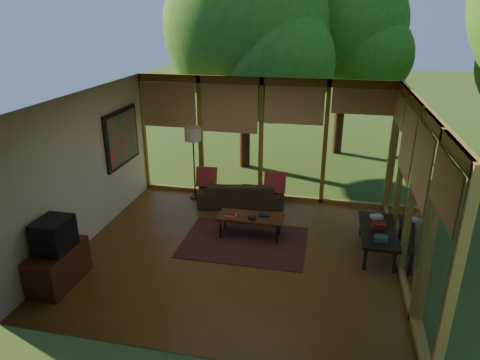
% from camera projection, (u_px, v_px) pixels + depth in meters
% --- Properties ---
extents(floor, '(5.50, 5.50, 0.00)m').
position_uv_depth(floor, '(236.00, 252.00, 7.53)').
color(floor, brown).
rests_on(floor, ground).
extents(ceiling, '(5.50, 5.50, 0.00)m').
position_uv_depth(ceiling, '(236.00, 99.00, 6.55)').
color(ceiling, white).
rests_on(ceiling, ground).
extents(wall_left, '(0.04, 5.00, 2.70)m').
position_uv_depth(wall_left, '(85.00, 169.00, 7.58)').
color(wall_left, beige).
rests_on(wall_left, ground).
extents(wall_front, '(5.50, 0.04, 2.70)m').
position_uv_depth(wall_front, '(187.00, 261.00, 4.76)').
color(wall_front, beige).
rests_on(wall_front, ground).
extents(window_wall_back, '(5.50, 0.12, 2.70)m').
position_uv_depth(window_wall_back, '(261.00, 140.00, 9.32)').
color(window_wall_back, olive).
rests_on(window_wall_back, ground).
extents(window_wall_right, '(0.12, 5.00, 2.70)m').
position_uv_depth(window_wall_right, '(412.00, 195.00, 6.50)').
color(window_wall_right, olive).
rests_on(window_wall_right, ground).
extents(tree_nw, '(4.08, 4.08, 5.65)m').
position_uv_depth(tree_nw, '(246.00, 27.00, 10.55)').
color(tree_nw, '#391F14').
rests_on(tree_nw, ground).
extents(tree_ne, '(3.26, 3.26, 5.30)m').
position_uv_depth(tree_ne, '(347.00, 24.00, 11.70)').
color(tree_ne, '#391F14').
rests_on(tree_ne, ground).
extents(rug, '(2.25, 1.59, 0.01)m').
position_uv_depth(rug, '(244.00, 242.00, 7.86)').
color(rug, maroon).
rests_on(rug, floor).
extents(sofa, '(1.95, 1.06, 0.54)m').
position_uv_depth(sofa, '(241.00, 193.00, 9.32)').
color(sofa, '#342B1A').
rests_on(sofa, floor).
extents(pillow_left, '(0.43, 0.23, 0.45)m').
position_uv_depth(pillow_left, '(207.00, 177.00, 9.30)').
color(pillow_left, maroon).
rests_on(pillow_left, sofa).
extents(pillow_right, '(0.44, 0.24, 0.46)m').
position_uv_depth(pillow_right, '(275.00, 182.00, 9.01)').
color(pillow_right, maroon).
rests_on(pillow_right, sofa).
extents(ct_book_lower, '(0.20, 0.15, 0.03)m').
position_uv_depth(ct_book_lower, '(231.00, 215.00, 7.93)').
color(ct_book_lower, '#BEB3AC').
rests_on(ct_book_lower, coffee_table).
extents(ct_book_upper, '(0.16, 0.12, 0.03)m').
position_uv_depth(ct_book_upper, '(231.00, 213.00, 7.92)').
color(ct_book_upper, maroon).
rests_on(ct_book_upper, coffee_table).
extents(ct_book_side, '(0.22, 0.18, 0.03)m').
position_uv_depth(ct_book_side, '(264.00, 215.00, 7.93)').
color(ct_book_side, black).
rests_on(ct_book_side, coffee_table).
extents(ct_bowl, '(0.16, 0.16, 0.07)m').
position_uv_depth(ct_bowl, '(252.00, 217.00, 7.80)').
color(ct_bowl, black).
rests_on(ct_bowl, coffee_table).
extents(media_cabinet, '(0.50, 1.00, 0.60)m').
position_uv_depth(media_cabinet, '(59.00, 266.00, 6.56)').
color(media_cabinet, '#4D2615').
rests_on(media_cabinet, floor).
extents(television, '(0.45, 0.55, 0.50)m').
position_uv_depth(television, '(54.00, 235.00, 6.36)').
color(television, black).
rests_on(television, media_cabinet).
extents(console_book_a, '(0.23, 0.18, 0.08)m').
position_uv_depth(console_book_a, '(381.00, 239.00, 6.98)').
color(console_book_a, '#2F524B').
rests_on(console_book_a, side_console).
extents(console_book_b, '(0.23, 0.18, 0.10)m').
position_uv_depth(console_book_b, '(379.00, 225.00, 7.39)').
color(console_book_b, maroon).
rests_on(console_book_b, side_console).
extents(console_book_c, '(0.24, 0.21, 0.06)m').
position_uv_depth(console_book_c, '(376.00, 217.00, 7.76)').
color(console_book_c, '#BEB3AC').
rests_on(console_book_c, side_console).
extents(floor_lamp, '(0.36, 0.36, 1.65)m').
position_uv_depth(floor_lamp, '(193.00, 138.00, 9.27)').
color(floor_lamp, black).
rests_on(floor_lamp, floor).
extents(coffee_table, '(1.20, 0.50, 0.43)m').
position_uv_depth(coffee_table, '(250.00, 218.00, 7.92)').
color(coffee_table, '#4D2615').
rests_on(coffee_table, floor).
extents(side_console, '(0.60, 1.40, 0.46)m').
position_uv_depth(side_console, '(378.00, 232.00, 7.38)').
color(side_console, black).
rests_on(side_console, floor).
extents(wall_painting, '(0.06, 1.35, 1.15)m').
position_uv_depth(wall_painting, '(122.00, 137.00, 8.77)').
color(wall_painting, black).
rests_on(wall_painting, wall_left).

